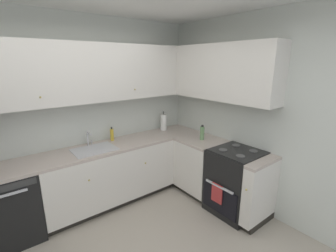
# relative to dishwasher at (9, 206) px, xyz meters

# --- Properties ---
(wall_back) EXTENTS (3.99, 0.05, 2.64)m
(wall_back) POSITION_rel_dishwasher_xyz_m (0.84, 0.33, 0.90)
(wall_back) COLOR silver
(wall_back) RESTS_ON ground_plane
(wall_right) EXTENTS (0.05, 3.53, 2.64)m
(wall_right) POSITION_rel_dishwasher_xyz_m (2.81, -1.41, 0.90)
(wall_right) COLOR silver
(wall_right) RESTS_ON ground_plane
(dishwasher) EXTENTS (0.60, 0.63, 0.85)m
(dishwasher) POSITION_rel_dishwasher_xyz_m (0.00, 0.00, 0.00)
(dishwasher) COLOR black
(dishwasher) RESTS_ON ground_plane
(lower_cabinets_back) EXTENTS (1.88, 0.62, 0.85)m
(lower_cabinets_back) POSITION_rel_dishwasher_xyz_m (1.25, 0.00, 0.00)
(lower_cabinets_back) COLOR silver
(lower_cabinets_back) RESTS_ON ground_plane
(countertop_back) EXTENTS (3.09, 0.60, 0.03)m
(countertop_back) POSITION_rel_dishwasher_xyz_m (1.24, 0.00, 0.44)
(countertop_back) COLOR #B7A89E
(countertop_back) RESTS_ON lower_cabinets_back
(lower_cabinets_right) EXTENTS (0.62, 1.42, 0.85)m
(lower_cabinets_right) POSITION_rel_dishwasher_xyz_m (2.49, -0.81, 0.00)
(lower_cabinets_right) COLOR silver
(lower_cabinets_right) RESTS_ON ground_plane
(countertop_right) EXTENTS (0.60, 1.42, 0.03)m
(countertop_right) POSITION_rel_dishwasher_xyz_m (2.49, -0.81, 0.44)
(countertop_right) COLOR #B7A89E
(countertop_right) RESTS_ON lower_cabinets_right
(oven_range) EXTENTS (0.68, 0.62, 1.03)m
(oven_range) POSITION_rel_dishwasher_xyz_m (2.51, -1.26, 0.02)
(oven_range) COLOR black
(oven_range) RESTS_ON ground_plane
(upper_cabinets_back) EXTENTS (2.77, 0.34, 0.76)m
(upper_cabinets_back) POSITION_rel_dishwasher_xyz_m (1.08, 0.14, 1.46)
(upper_cabinets_back) COLOR silver
(upper_cabinets_right) EXTENTS (0.32, 1.95, 0.76)m
(upper_cabinets_right) POSITION_rel_dishwasher_xyz_m (2.63, -0.67, 1.46)
(upper_cabinets_right) COLOR silver
(sink) EXTENTS (0.56, 0.40, 0.10)m
(sink) POSITION_rel_dishwasher_xyz_m (1.03, -0.03, 0.42)
(sink) COLOR #B7B7BC
(sink) RESTS_ON countertop_back
(faucet) EXTENTS (0.07, 0.16, 0.21)m
(faucet) POSITION_rel_dishwasher_xyz_m (1.04, 0.18, 0.58)
(faucet) COLOR silver
(faucet) RESTS_ON countertop_back
(soap_bottle) EXTENTS (0.05, 0.05, 0.21)m
(soap_bottle) POSITION_rel_dishwasher_xyz_m (1.39, 0.18, 0.55)
(soap_bottle) COLOR gold
(soap_bottle) RESTS_ON countertop_back
(paper_towel_roll) EXTENTS (0.11, 0.11, 0.34)m
(paper_towel_roll) POSITION_rel_dishwasher_xyz_m (2.34, 0.16, 0.60)
(paper_towel_roll) COLOR white
(paper_towel_roll) RESTS_ON countertop_back
(oil_bottle) EXTENTS (0.06, 0.06, 0.23)m
(oil_bottle) POSITION_rel_dishwasher_xyz_m (2.49, -0.62, 0.56)
(oil_bottle) COLOR #729E66
(oil_bottle) RESTS_ON countertop_right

